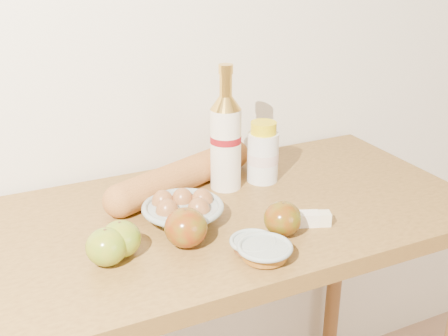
{
  "coord_description": "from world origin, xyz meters",
  "views": [
    {
      "loc": [
        -0.48,
        0.14,
        1.49
      ],
      "look_at": [
        0.0,
        1.15,
        1.02
      ],
      "focal_mm": 45.0,
      "sensor_mm": 36.0,
      "label": 1
    }
  ],
  "objects_px": {
    "egg_bowl": "(183,210)",
    "bourbon_bottle": "(226,140)",
    "cream_bottle": "(263,154)",
    "table": "(219,258)",
    "baguette": "(183,175)"
  },
  "relations": [
    {
      "from": "egg_bowl",
      "to": "bourbon_bottle",
      "type": "bearing_deg",
      "value": 36.26
    },
    {
      "from": "cream_bottle",
      "to": "egg_bowl",
      "type": "xyz_separation_m",
      "value": [
        -0.26,
        -0.12,
        -0.05
      ]
    },
    {
      "from": "bourbon_bottle",
      "to": "egg_bowl",
      "type": "height_order",
      "value": "bourbon_bottle"
    },
    {
      "from": "bourbon_bottle",
      "to": "egg_bowl",
      "type": "relative_size",
      "value": 1.33
    },
    {
      "from": "table",
      "to": "egg_bowl",
      "type": "bearing_deg",
      "value": -177.13
    },
    {
      "from": "egg_bowl",
      "to": "baguette",
      "type": "relative_size",
      "value": 0.51
    },
    {
      "from": "table",
      "to": "cream_bottle",
      "type": "distance_m",
      "value": 0.29
    },
    {
      "from": "table",
      "to": "baguette",
      "type": "relative_size",
      "value": 2.63
    },
    {
      "from": "table",
      "to": "bourbon_bottle",
      "type": "distance_m",
      "value": 0.28
    },
    {
      "from": "table",
      "to": "bourbon_bottle",
      "type": "bearing_deg",
      "value": 57.29
    },
    {
      "from": "table",
      "to": "egg_bowl",
      "type": "relative_size",
      "value": 5.16
    },
    {
      "from": "bourbon_bottle",
      "to": "egg_bowl",
      "type": "distance_m",
      "value": 0.22
    },
    {
      "from": "bourbon_bottle",
      "to": "cream_bottle",
      "type": "bearing_deg",
      "value": -18.04
    },
    {
      "from": "cream_bottle",
      "to": "baguette",
      "type": "bearing_deg",
      "value": -179.6
    },
    {
      "from": "table",
      "to": "bourbon_bottle",
      "type": "relative_size",
      "value": 3.87
    }
  ]
}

